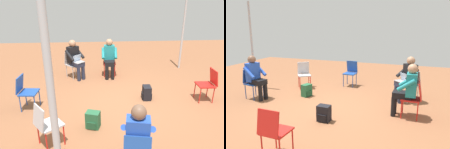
# 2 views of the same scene
# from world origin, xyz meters

# --- Properties ---
(ground_plane) EXTENTS (14.00, 14.00, 0.00)m
(ground_plane) POSITION_xyz_m (0.00, 0.00, 0.00)
(ground_plane) COLOR brown
(chair_south) EXTENTS (0.47, 0.50, 0.85)m
(chair_south) POSITION_xyz_m (-0.10, -2.34, 0.50)
(chair_south) COLOR #1E4799
(chair_south) RESTS_ON ground
(chair_west) EXTENTS (0.47, 0.43, 0.85)m
(chair_west) POSITION_xyz_m (-2.33, -0.07, 0.50)
(chair_west) COLOR #1E4799
(chair_west) RESTS_ON ground
(chair_east) EXTENTS (0.45, 0.41, 0.85)m
(chair_east) POSITION_xyz_m (2.16, 0.05, 0.50)
(chair_east) COLOR red
(chair_east) RESTS_ON ground
(chair_northwest) EXTENTS (0.58, 0.59, 0.85)m
(chair_northwest) POSITION_xyz_m (-1.45, 1.95, 0.50)
(chair_northwest) COLOR #B7B7BC
(chair_northwest) RESTS_ON ground
(chair_north) EXTENTS (0.41, 0.45, 0.85)m
(chair_north) POSITION_xyz_m (-0.24, 2.05, 0.50)
(chair_north) COLOR red
(chair_north) RESTS_ON ground
(chair_southwest) EXTENTS (0.58, 0.57, 0.85)m
(chair_southwest) POSITION_xyz_m (-1.57, -1.48, 0.50)
(chair_southwest) COLOR #B7B7BC
(chair_southwest) RESTS_ON ground
(person_with_laptop) EXTENTS (0.63, 0.64, 1.24)m
(person_with_laptop) POSITION_xyz_m (-1.33, 1.82, 0.69)
(person_with_laptop) COLOR #23283D
(person_with_laptop) RESTS_ON ground
(person_in_blue) EXTENTS (0.55, 0.56, 1.24)m
(person_in_blue) POSITION_xyz_m (-0.07, -2.18, 0.69)
(person_in_blue) COLOR black
(person_in_blue) RESTS_ON ground
(person_in_teal) EXTENTS (0.50, 0.53, 1.24)m
(person_in_teal) POSITION_xyz_m (-0.24, 1.88, 0.69)
(person_in_teal) COLOR black
(person_in_teal) RESTS_ON ground
(backpack_near_laptop_user) EXTENTS (0.33, 0.30, 0.36)m
(backpack_near_laptop_user) POSITION_xyz_m (-0.75, -0.95, 0.16)
(backpack_near_laptop_user) COLOR #235B38
(backpack_near_laptop_user) RESTS_ON ground
(backpack_by_empty_chair) EXTENTS (0.26, 0.29, 0.36)m
(backpack_by_empty_chair) POSITION_xyz_m (0.63, 0.22, 0.16)
(backpack_by_empty_chair) COLOR black
(backpack_by_empty_chair) RESTS_ON ground
(tent_pole_near) EXTENTS (0.07, 0.07, 2.79)m
(tent_pole_near) POSITION_xyz_m (-1.04, -3.08, 1.39)
(tent_pole_near) COLOR #B2B2B7
(tent_pole_near) RESTS_ON ground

